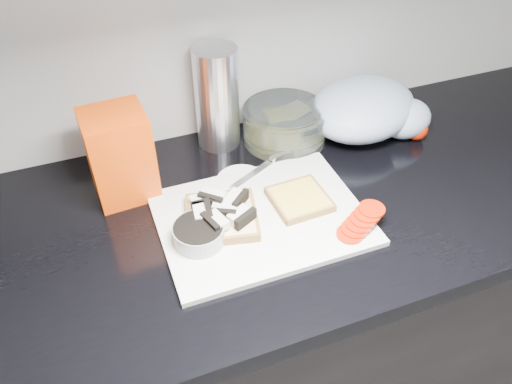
{
  "coord_description": "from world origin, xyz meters",
  "views": [
    {
      "loc": [
        -0.38,
        0.5,
        1.59
      ],
      "look_at": [
        -0.12,
        1.19,
        0.95
      ],
      "focal_mm": 35.0,
      "sensor_mm": 36.0,
      "label": 1
    }
  ],
  "objects_px": {
    "steel_canister": "(217,98)",
    "bread_bag": "(120,155)",
    "cutting_board": "(261,218)",
    "glass_bowl": "(285,124)"
  },
  "relations": [
    {
      "from": "steel_canister",
      "to": "bread_bag",
      "type": "bearing_deg",
      "value": -156.14
    },
    {
      "from": "bread_bag",
      "to": "steel_canister",
      "type": "bearing_deg",
      "value": 19.95
    },
    {
      "from": "steel_canister",
      "to": "cutting_board",
      "type": "bearing_deg",
      "value": -90.87
    },
    {
      "from": "bread_bag",
      "to": "steel_canister",
      "type": "height_order",
      "value": "steel_canister"
    },
    {
      "from": "glass_bowl",
      "to": "steel_canister",
      "type": "bearing_deg",
      "value": 163.38
    },
    {
      "from": "glass_bowl",
      "to": "bread_bag",
      "type": "bearing_deg",
      "value": -171.13
    },
    {
      "from": "glass_bowl",
      "to": "bread_bag",
      "type": "height_order",
      "value": "bread_bag"
    },
    {
      "from": "cutting_board",
      "to": "steel_canister",
      "type": "xyz_separation_m",
      "value": [
        0.0,
        0.29,
        0.11
      ]
    },
    {
      "from": "cutting_board",
      "to": "glass_bowl",
      "type": "distance_m",
      "value": 0.29
    },
    {
      "from": "glass_bowl",
      "to": "steel_canister",
      "type": "height_order",
      "value": "steel_canister"
    }
  ]
}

